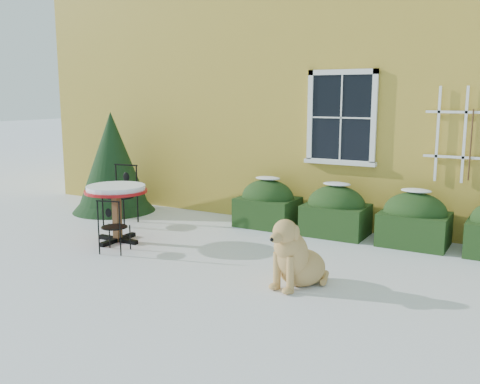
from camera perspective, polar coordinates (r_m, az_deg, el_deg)
The scene contains 8 objects.
ground at distance 7.55m, azimuth -3.78°, elevation -7.92°, with size 80.00×80.00×0.00m, color white.
house at distance 13.60m, azimuth 12.93°, elevation 13.64°, with size 12.40×8.40×6.40m.
hedge_row at distance 9.05m, azimuth 14.08°, elevation -2.50°, with size 4.95×0.80×0.91m.
evergreen_shrub at distance 11.22m, azimuth -13.42°, elevation 2.12°, with size 1.68×1.68×2.03m.
bistro_table at distance 8.83m, azimuth -13.08°, elevation -0.30°, with size 1.00×1.00×0.93m.
patio_chair_near at distance 8.29m, azimuth -13.37°, elevation -3.54°, with size 0.46×0.46×0.83m.
patio_chair_far at distance 10.13m, azimuth -12.54°, elevation -0.27°, with size 0.55×0.54×1.09m.
dog at distance 6.71m, azimuth 5.89°, elevation -7.02°, with size 0.72×0.97×0.91m.
Camera 1 is at (3.96, -5.98, 2.35)m, focal length 40.00 mm.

